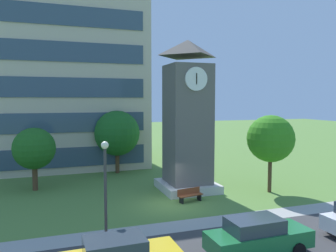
% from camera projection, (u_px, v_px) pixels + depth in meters
% --- Properties ---
extents(ground_plane, '(160.00, 160.00, 0.00)m').
position_uv_depth(ground_plane, '(170.00, 205.00, 22.16)').
color(ground_plane, '#567F38').
extents(kerb_strip, '(120.00, 1.60, 0.01)m').
position_uv_depth(kerb_strip, '(193.00, 224.00, 18.62)').
color(kerb_strip, '#9E9E99').
rests_on(kerb_strip, ground).
extents(office_building, '(21.45, 13.84, 19.20)m').
position_uv_depth(office_building, '(37.00, 74.00, 35.95)').
color(office_building, beige).
rests_on(office_building, ground).
extents(clock_tower, '(4.10, 4.10, 11.31)m').
position_uv_depth(clock_tower, '(188.00, 124.00, 25.38)').
color(clock_tower, '#605B56').
rests_on(clock_tower, ground).
extents(park_bench, '(1.86, 0.82, 0.88)m').
position_uv_depth(park_bench, '(190.00, 195.00, 22.80)').
color(park_bench, brown).
rests_on(park_bench, ground).
extents(street_lamp, '(0.36, 0.36, 4.95)m').
position_uv_depth(street_lamp, '(105.00, 180.00, 15.78)').
color(street_lamp, '#333338').
rests_on(street_lamp, ground).
extents(tree_by_building, '(4.23, 4.23, 5.89)m').
position_uv_depth(tree_by_building, '(117.00, 133.00, 31.55)').
color(tree_by_building, '#513823').
rests_on(tree_by_building, ground).
extents(tree_streetside, '(3.49, 3.49, 5.77)m').
position_uv_depth(tree_streetside, '(271.00, 139.00, 24.89)').
color(tree_streetside, '#513823').
rests_on(tree_streetside, ground).
extents(tree_near_tower, '(3.17, 3.17, 4.80)m').
position_uv_depth(tree_near_tower, '(34.00, 149.00, 25.46)').
color(tree_near_tower, '#513823').
rests_on(tree_near_tower, ground).
extents(parked_car_green, '(4.76, 1.94, 1.69)m').
position_uv_depth(parked_car_green, '(258.00, 236.00, 14.90)').
color(parked_car_green, '#1E6B38').
rests_on(parked_car_green, ground).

